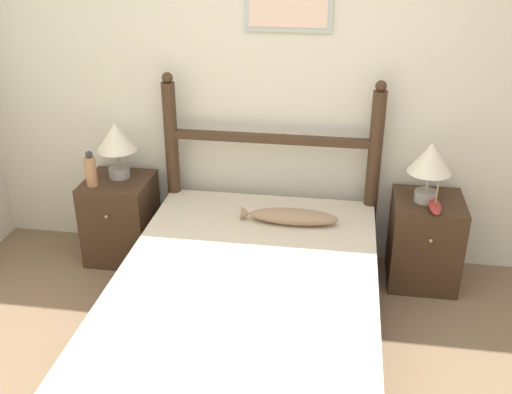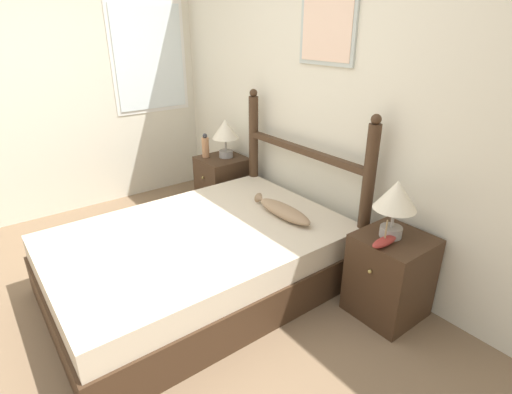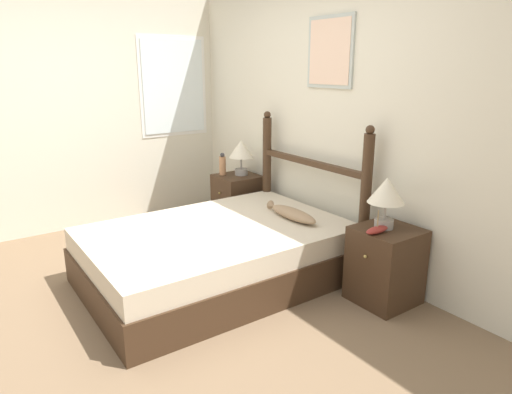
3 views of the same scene
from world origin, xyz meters
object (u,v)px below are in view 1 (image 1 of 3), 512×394
Objects in this scene: nightstand_right at (424,241)px; table_lamp_left at (116,140)px; bed at (246,314)px; table_lamp_right at (430,161)px; bottle at (91,170)px; fish_pillow at (291,216)px; nightstand_left at (121,218)px; model_boat at (435,206)px.

table_lamp_left is at bearing 178.62° from nightstand_right.
bed is 3.58× the size of nightstand_right.
bottle is at bearing -177.42° from table_lamp_right.
fish_pillow is (1.20, -0.27, -0.34)m from table_lamp_left.
bottle reaches higher than bed.
nightstand_left is 1.24m from fish_pillow.
bed is 9.70× the size of model_boat.
nightstand_left is at bearing 179.53° from table_lamp_right.
nightstand_left reaches higher than bed.
model_boat reaches higher than nightstand_left.
table_lamp_right reaches higher than nightstand_left.
table_lamp_right is at bearing -0.47° from nightstand_left.
bottle reaches higher than model_boat.
nightstand_right is 0.90m from fish_pillow.
table_lamp_right reaches higher than nightstand_right.
table_lamp_left is 1.57× the size of bottle.
fish_pillow is (1.20, -0.22, 0.22)m from nightstand_left.
table_lamp_right is 0.27m from model_boat.
table_lamp_left is at bearing 52.27° from bottle.
nightstand_right is 1.52× the size of table_lamp_left.
nightstand_right is at bearing 0.00° from nightstand_left.
model_boat reaches higher than nightstand_right.
bed is at bearing -33.17° from bottle.
bed is at bearing -40.08° from nightstand_left.
model_boat is at bearing 34.83° from bed.
model_boat reaches higher than bed.
bed is 5.46× the size of table_lamp_left.
model_boat is at bearing 5.04° from fish_pillow.
table_lamp_left is at bearing 167.52° from fish_pillow.
bed is 1.34m from nightstand_left.
bottle is at bearing 146.83° from bed.
bed is 1.45m from bottle.
model_boat is (0.04, -0.12, -0.24)m from table_lamp_right.
table_lamp_left reaches higher than nightstand_left.
nightstand_left is 0.43m from bottle.
table_lamp_left and table_lamp_right have the same top height.
table_lamp_left is (-2.05, 0.05, 0.56)m from nightstand_right.
model_boat is at bearing -5.27° from table_lamp_left.
nightstand_right is at bearing 95.04° from model_boat.
bed is 5.46× the size of table_lamp_right.
bed is 1.44m from table_lamp_right.
nightstand_left is 1.00× the size of nightstand_right.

